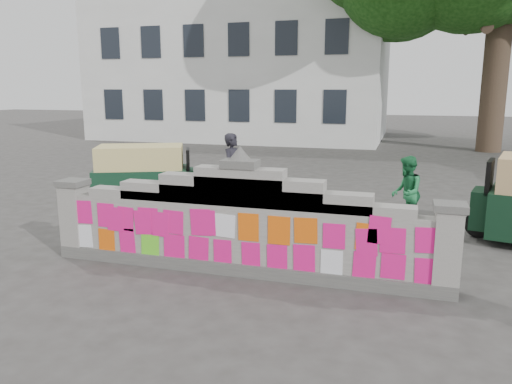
{
  "coord_description": "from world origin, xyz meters",
  "views": [
    {
      "loc": [
        2.4,
        -7.08,
        2.86
      ],
      "look_at": [
        -0.05,
        1.0,
        1.1
      ],
      "focal_mm": 35.0,
      "sensor_mm": 36.0,
      "label": 1
    }
  ],
  "objects_px": {
    "cyclist_rider": "(233,182)",
    "pedestrian": "(406,193)",
    "rickshaw_left": "(144,173)",
    "cyclist_bike": "(233,196)"
  },
  "relations": [
    {
      "from": "cyclist_rider",
      "to": "rickshaw_left",
      "type": "bearing_deg",
      "value": 87.87
    },
    {
      "from": "cyclist_rider",
      "to": "pedestrian",
      "type": "bearing_deg",
      "value": -73.81
    },
    {
      "from": "rickshaw_left",
      "to": "pedestrian",
      "type": "bearing_deg",
      "value": -28.63
    },
    {
      "from": "cyclist_bike",
      "to": "cyclist_rider",
      "type": "xyz_separation_m",
      "value": [
        0.0,
        0.0,
        0.34
      ]
    },
    {
      "from": "cyclist_bike",
      "to": "pedestrian",
      "type": "bearing_deg",
      "value": -73.81
    },
    {
      "from": "cyclist_bike",
      "to": "rickshaw_left",
      "type": "distance_m",
      "value": 2.76
    },
    {
      "from": "cyclist_rider",
      "to": "pedestrian",
      "type": "relative_size",
      "value": 1.09
    },
    {
      "from": "cyclist_rider",
      "to": "pedestrian",
      "type": "xyz_separation_m",
      "value": [
        3.69,
        0.18,
        -0.07
      ]
    },
    {
      "from": "cyclist_rider",
      "to": "pedestrian",
      "type": "distance_m",
      "value": 3.7
    },
    {
      "from": "pedestrian",
      "to": "rickshaw_left",
      "type": "relative_size",
      "value": 0.56
    }
  ]
}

